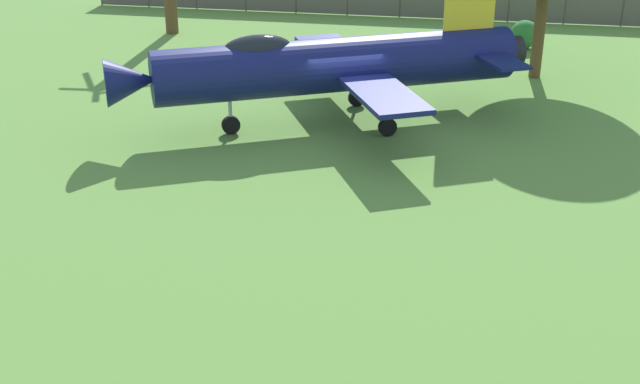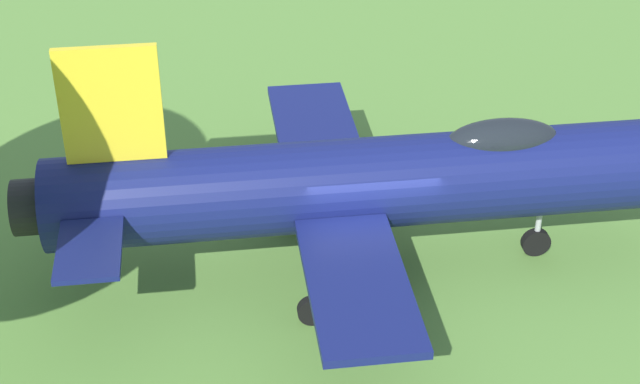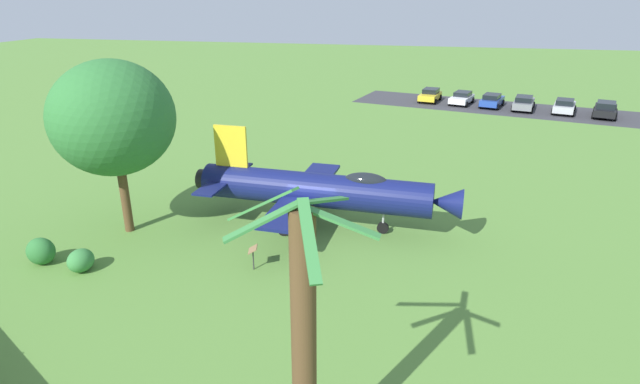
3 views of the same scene
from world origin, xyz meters
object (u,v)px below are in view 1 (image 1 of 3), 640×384
object	(u,v)px
shrub_by_tree	(524,35)
info_plaque	(332,57)
shrub_near_fence	(479,40)
display_jet	(326,65)

from	to	relation	value
shrub_by_tree	info_plaque	bearing A→B (deg)	9.22
shrub_near_fence	shrub_by_tree	distance (m)	2.18
display_jet	info_plaque	world-z (taller)	display_jet
info_plaque	display_jet	bearing A→B (deg)	68.27
display_jet	info_plaque	bearing A→B (deg)	-108.91
shrub_by_tree	display_jet	bearing A→B (deg)	29.79
display_jet	shrub_near_fence	size ratio (longest dim) A/B	11.34
shrub_near_fence	shrub_by_tree	bearing A→B (deg)	175.08
display_jet	shrub_near_fence	distance (m)	11.80
shrub_by_tree	info_plaque	xyz separation A→B (m)	(9.61, 1.56, 0.22)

